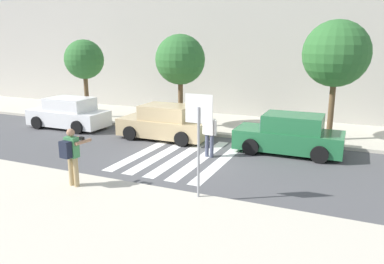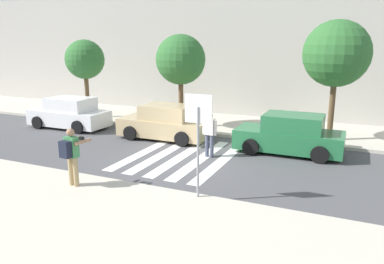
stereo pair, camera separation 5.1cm
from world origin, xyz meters
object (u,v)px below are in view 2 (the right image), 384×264
object	(u,v)px
photographer_with_backpack	(71,152)
parked_car_tan	(165,123)
street_tree_west	(85,60)
parked_car_white	(69,114)
parked_car_green	(290,135)
street_tree_center	(181,60)
pedestrian_crossing	(210,132)
street_tree_east	(336,54)
stop_sign	(198,123)

from	to	relation	value
photographer_with_backpack	parked_car_tan	bearing A→B (deg)	93.18
street_tree_west	parked_car_tan	bearing A→B (deg)	-18.68
parked_car_white	street_tree_west	size ratio (longest dim) A/B	0.96
parked_car_green	street_tree_center	distance (m)	6.54
pedestrian_crossing	street_tree_center	world-z (taller)	street_tree_center
parked_car_green	street_tree_east	bearing A→B (deg)	59.29
street_tree_west	street_tree_east	world-z (taller)	street_tree_east
street_tree_center	stop_sign	bearing A→B (deg)	-61.32
photographer_with_backpack	parked_car_green	bearing A→B (deg)	51.50
photographer_with_backpack	street_tree_west	xyz separation A→B (m)	(-6.33, 8.47, 2.15)
parked_car_green	street_tree_center	bearing A→B (deg)	161.10
photographer_with_backpack	pedestrian_crossing	world-z (taller)	photographer_with_backpack
street_tree_west	street_tree_center	xyz separation A→B (m)	(5.82, -0.09, 0.11)
pedestrian_crossing	parked_car_white	distance (m)	8.50
pedestrian_crossing	street_tree_west	size ratio (longest dim) A/B	0.40
stop_sign	street_tree_east	size ratio (longest dim) A/B	0.56
stop_sign	pedestrian_crossing	xyz separation A→B (m)	(-1.21, 3.93, -1.22)
parked_car_green	street_tree_center	world-z (taller)	street_tree_center
parked_car_tan	street_tree_center	xyz separation A→B (m)	(-0.15, 1.93, 2.70)
street_tree_east	parked_car_white	bearing A→B (deg)	-169.78
street_tree_west	photographer_with_backpack	bearing A→B (deg)	-53.24
stop_sign	street_tree_east	distance (m)	8.54
pedestrian_crossing	street_tree_center	xyz separation A→B (m)	(-2.96, 3.69, 2.45)
photographer_with_backpack	street_tree_east	bearing A→B (deg)	53.36
parked_car_white	parked_car_green	xyz separation A→B (m)	(10.99, 0.00, 0.00)
stop_sign	street_tree_east	world-z (taller)	street_tree_east
street_tree_east	parked_car_green	bearing A→B (deg)	-120.71
photographer_with_backpack	parked_car_white	bearing A→B (deg)	132.22
parked_car_white	street_tree_west	xyz separation A→B (m)	(-0.47, 2.02, 2.59)
parked_car_tan	street_tree_west	bearing A→B (deg)	161.32
pedestrian_crossing	parked_car_tan	size ratio (longest dim) A/B	0.42
street_tree_west	street_tree_center	size ratio (longest dim) A/B	0.95
parked_car_tan	street_tree_east	bearing A→B (deg)	18.05
parked_car_tan	street_tree_west	world-z (taller)	street_tree_west
pedestrian_crossing	street_tree_center	bearing A→B (deg)	128.71
stop_sign	photographer_with_backpack	distance (m)	3.88
parked_car_green	parked_car_white	bearing A→B (deg)	180.00
photographer_with_backpack	street_tree_east	xyz separation A→B (m)	(6.45, 8.67, 2.62)
parked_car_tan	street_tree_east	xyz separation A→B (m)	(6.81, 2.22, 3.06)
photographer_with_backpack	street_tree_west	distance (m)	10.79
parked_car_tan	street_tree_west	xyz separation A→B (m)	(-5.97, 2.02, 2.59)
pedestrian_crossing	street_tree_west	xyz separation A→B (m)	(-8.78, 3.78, 2.34)
stop_sign	pedestrian_crossing	distance (m)	4.29
parked_car_white	street_tree_east	bearing A→B (deg)	10.22
pedestrian_crossing	parked_car_green	bearing A→B (deg)	33.33
photographer_with_backpack	parked_car_white	distance (m)	8.73
parked_car_white	street_tree_west	bearing A→B (deg)	103.17
parked_car_green	street_tree_east	world-z (taller)	street_tree_east
parked_car_green	stop_sign	bearing A→B (deg)	-104.47
parked_car_white	parked_car_tan	distance (m)	5.50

